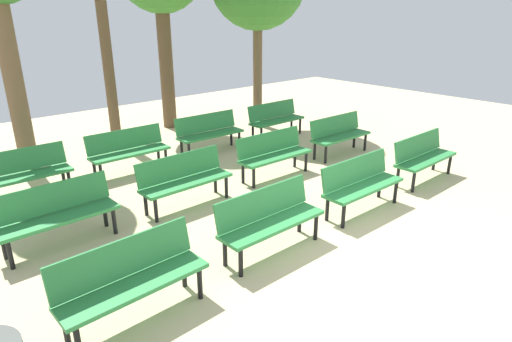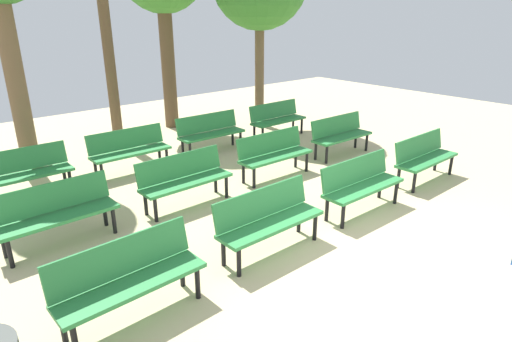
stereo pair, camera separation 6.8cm
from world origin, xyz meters
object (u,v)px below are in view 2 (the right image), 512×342
object	(u,v)px
bench_r0_c3	(424,155)
tree_0	(111,73)
bench_r1_c2	(274,152)
bench_r0_c2	(361,182)
bench_r1_c3	(340,133)
bench_r0_c1	(268,217)
bench_r2_c2	(210,131)
bench_r1_c0	(56,211)
bench_r0_c0	(129,275)
bench_r1_c1	(184,177)
bench_r2_c1	(129,148)
bench_r2_c3	(277,117)
bench_r2_c0	(22,171)

from	to	relation	value
bench_r0_c3	tree_0	world-z (taller)	tree_0
bench_r1_c2	bench_r0_c2	bearing A→B (deg)	-89.12
bench_r0_c3	bench_r1_c3	xyz separation A→B (m)	(0.04, 2.07, 0.00)
bench_r0_c1	bench_r2_c2	world-z (taller)	same
bench_r0_c3	bench_r1_c0	xyz separation A→B (m)	(-6.14, 2.12, 0.00)
bench_r0_c0	bench_r1_c2	bearing A→B (deg)	25.72
bench_r1_c0	bench_r0_c1	bearing A→B (deg)	-45.26
bench_r1_c0	bench_r1_c2	world-z (taller)	same
bench_r1_c1	bench_r1_c2	world-z (taller)	same
bench_r2_c1	bench_r1_c1	bearing A→B (deg)	-89.91
bench_r0_c3	bench_r1_c3	world-z (taller)	same
bench_r0_c2	bench_r1_c0	distance (m)	4.62
bench_r0_c0	bench_r0_c2	xyz separation A→B (m)	(4.03, -0.02, 0.00)
bench_r2_c2	tree_0	xyz separation A→B (m)	(-1.30, 2.15, 1.22)
bench_r0_c2	bench_r1_c3	bearing A→B (deg)	46.12
bench_r2_c2	bench_r2_c1	bearing A→B (deg)	-177.50
bench_r0_c1	bench_r2_c3	bearing A→B (deg)	45.51
bench_r2_c0	bench_r1_c3	bearing A→B (deg)	-18.51
bench_r1_c1	tree_0	size ratio (longest dim) A/B	0.46
bench_r1_c3	bench_r1_c0	bearing A→B (deg)	-179.14
bench_r0_c2	bench_r1_c0	world-z (taller)	same
bench_r0_c3	bench_r0_c2	bearing A→B (deg)	-179.39
bench_r0_c1	bench_r1_c2	xyz separation A→B (m)	(2.01, 2.02, 0.00)
tree_0	bench_r0_c1	bearing A→B (deg)	-96.21
bench_r1_c0	bench_r0_c2	bearing A→B (deg)	-28.11
bench_r2_c0	bench_r1_c2	bearing A→B (deg)	-27.17
tree_0	bench_r2_c0	bearing A→B (deg)	-141.28
bench_r0_c3	bench_r2_c1	size ratio (longest dim) A/B	1.00
bench_r1_c0	bench_r1_c2	bearing A→B (deg)	-1.34
bench_r0_c2	bench_r0_c1	bearing A→B (deg)	179.50
bench_r0_c2	bench_r0_c3	bearing A→B (deg)	1.92
bench_r1_c0	bench_r1_c1	bearing A→B (deg)	-2.22
bench_r2_c1	bench_r2_c0	bearing A→B (deg)	-179.42
bench_r0_c1	bench_r1_c3	world-z (taller)	same
bench_r0_c2	bench_r2_c2	size ratio (longest dim) A/B	1.00
bench_r2_c2	bench_r0_c0	bearing A→B (deg)	-132.14
bench_r0_c2	tree_0	world-z (taller)	tree_0
bench_r0_c1	bench_r1_c1	size ratio (longest dim) A/B	1.00
bench_r0_c1	bench_r0_c0	bearing A→B (deg)	-178.58
bench_r0_c0	bench_r2_c1	size ratio (longest dim) A/B	1.00
bench_r1_c2	bench_r2_c1	bearing A→B (deg)	135.48
bench_r0_c1	bench_r0_c3	world-z (taller)	same
bench_r0_c1	bench_r2_c3	world-z (taller)	same
bench_r0_c3	bench_r2_c3	size ratio (longest dim) A/B	1.00
bench_r0_c0	bench_r0_c1	distance (m)	2.04
bench_r0_c3	bench_r2_c0	distance (m)	7.36
bench_r2_c1	tree_0	xyz separation A→B (m)	(0.71, 2.18, 1.22)
bench_r2_c1	tree_0	size ratio (longest dim) A/B	0.47
bench_r0_c3	bench_r2_c3	bearing A→B (deg)	89.83
bench_r0_c1	bench_r0_c2	distance (m)	1.99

